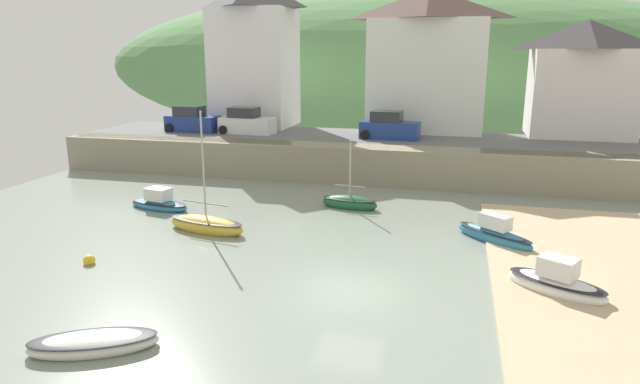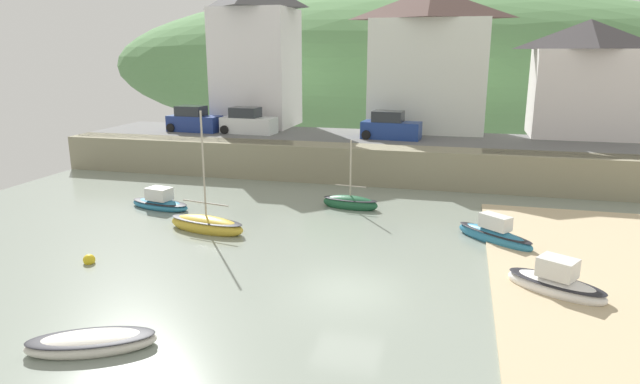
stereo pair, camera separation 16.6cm
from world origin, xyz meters
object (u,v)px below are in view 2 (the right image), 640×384
Objects in this scene: waterfront_building_centre at (429,61)px; fishing_boat_green at (207,225)px; sailboat_blue_trim at (556,284)px; parked_car_end_of_row at (390,127)px; waterfront_building_left at (256,52)px; waterfront_building_right at (585,78)px; rowboat_small_beached at (494,235)px; sailboat_white_hull at (350,203)px; sailboat_far_left at (91,343)px; dinghy_open_wooden at (160,203)px; parked_car_near_slipway at (194,121)px; parked_car_by_wall at (248,123)px; mooring_buoy at (89,260)px.

waterfront_building_centre reaches higher than fishing_boat_green.
sailboat_blue_trim is 21.03m from parked_car_end_of_row.
waterfront_building_left is at bearing 180.00° from waterfront_building_centre.
waterfront_building_right is at bearing 56.46° from fishing_boat_green.
rowboat_small_beached is at bearing -45.31° from waterfront_building_left.
sailboat_white_hull reaches higher than sailboat_far_left.
dinghy_open_wooden is 0.92× the size of parked_car_end_of_row.
waterfront_building_centre is at bearing 143.66° from rowboat_small_beached.
waterfront_building_left is 7.69m from parked_car_near_slipway.
waterfront_building_right is (10.98, 0.00, -1.17)m from waterfront_building_centre.
sailboat_blue_trim is 27.16m from parked_car_by_wall.
waterfront_building_right is 1.94× the size of parked_car_near_slipway.
mooring_buoy is (1.15, -20.68, -3.06)m from parked_car_by_wall.
parked_car_by_wall is at bearing -169.33° from waterfront_building_right.
fishing_boat_green reaches higher than rowboat_small_beached.
sailboat_blue_trim is at bearing 5.12° from mooring_buoy.
sailboat_white_hull is at bearing -134.03° from waterfront_building_right.
sailboat_white_hull is at bearing -53.38° from waterfront_building_left.
sailboat_white_hull is 1.09× the size of rowboat_small_beached.
fishing_boat_green is at bearing -134.66° from waterfront_building_right.
waterfront_building_right reaches higher than sailboat_white_hull.
sailboat_blue_trim is at bearing -6.67° from dinghy_open_wooden.
waterfront_building_centre reaches higher than dinghy_open_wooden.
mooring_buoy is (2.06, -25.18, -8.18)m from waterfront_building_left.
dinghy_open_wooden is at bearing -144.69° from waterfront_building_right.
parked_car_near_slipway is (-21.76, 13.89, 2.85)m from rowboat_small_beached.
dinghy_open_wooden is 0.92× the size of parked_car_near_slipway.
dinghy_open_wooden reaches higher than sailboat_far_left.
waterfront_building_right is at bearing 46.98° from dinghy_open_wooden.
parked_car_end_of_row reaches higher than sailboat_blue_trim.
parked_car_near_slipway is (-8.42, 15.66, 2.88)m from fishing_boat_green.
fishing_boat_green is (-8.93, -20.16, -7.42)m from waterfront_building_centre.
mooring_buoy is at bearing 102.95° from sailboat_far_left.
fishing_boat_green is 12.46× the size of mooring_buoy.
rowboat_small_beached reaches higher than dinghy_open_wooden.
fishing_boat_green is 1.64× the size of rowboat_small_beached.
dinghy_open_wooden is 1.06× the size of rowboat_small_beached.
waterfront_building_left reaches higher than waterfront_building_centre.
waterfront_building_centre reaches higher than rowboat_small_beached.
parked_car_end_of_row is (11.64, -4.50, -5.12)m from waterfront_building_left.
waterfront_building_right is 30.28m from dinghy_open_wooden.
parked_car_by_wall is 10.73m from parked_car_end_of_row.
waterfront_building_centre is at bearing 69.20° from parked_car_end_of_row.
mooring_buoy is at bearing -70.24° from parked_car_near_slipway.
waterfront_building_centre is 2.49× the size of parked_car_near_slipway.
parked_car_end_of_row is at bearing 92.62° from sailboat_white_hull.
parked_car_end_of_row is at bearing 155.47° from rowboat_small_beached.
sailboat_far_left is 0.92× the size of parked_car_near_slipway.
dinghy_open_wooden is (-5.82, 13.83, 0.10)m from sailboat_far_left.
rowboat_small_beached is (17.59, -1.27, 0.04)m from dinghy_open_wooden.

